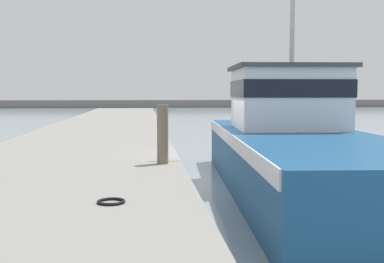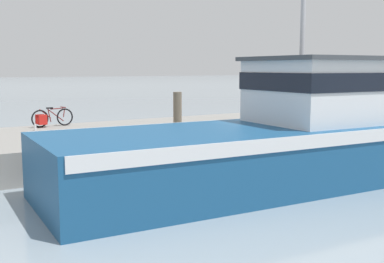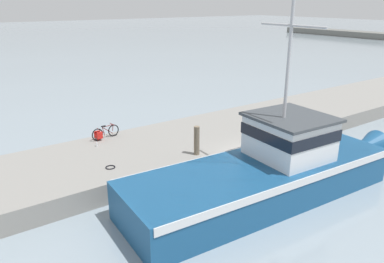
% 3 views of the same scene
% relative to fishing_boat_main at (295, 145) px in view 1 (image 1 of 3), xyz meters
% --- Properties ---
extents(ground_plane, '(320.00, 320.00, 0.00)m').
position_rel_fishing_boat_main_xyz_m(ground_plane, '(-2.01, 0.84, -1.24)').
color(ground_plane, '#84939E').
extents(dock_pier, '(5.99, 80.00, 0.97)m').
position_rel_fishing_boat_main_xyz_m(dock_pier, '(-6.28, 0.84, -0.76)').
color(dock_pier, gray).
rests_on(dock_pier, ground_plane).
extents(far_shoreline, '(180.00, 5.00, 1.35)m').
position_rel_fishing_boat_main_xyz_m(far_shoreline, '(27.99, 74.22, -0.56)').
color(far_shoreline, slate).
rests_on(far_shoreline, ground_plane).
extents(fishing_boat_main, '(4.58, 14.71, 8.55)m').
position_rel_fishing_boat_main_xyz_m(fishing_boat_main, '(0.00, 0.00, 0.00)').
color(fishing_boat_main, navy).
rests_on(fishing_boat_main, ground_plane).
extents(mooring_post, '(0.28, 0.28, 1.47)m').
position_rel_fishing_boat_main_xyz_m(mooring_post, '(-3.78, -1.30, 0.46)').
color(mooring_post, '#756651').
rests_on(mooring_post, dock_pier).
extents(hose_coil, '(0.45, 0.45, 0.05)m').
position_rel_fishing_boat_main_xyz_m(hose_coil, '(-4.77, -5.48, -0.25)').
color(hose_coil, black).
rests_on(hose_coil, dock_pier).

